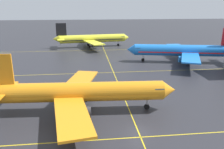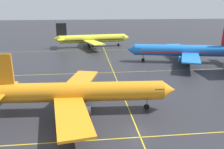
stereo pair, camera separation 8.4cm
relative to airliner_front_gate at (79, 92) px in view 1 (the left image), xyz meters
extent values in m
plane|color=#28282D|center=(10.08, -8.80, -4.09)|extent=(600.00, 600.00, 0.00)
cylinder|color=orange|center=(0.54, -0.03, 0.07)|extent=(32.64, 5.57, 3.86)
cone|color=orange|center=(18.08, -0.96, 0.07)|extent=(2.84, 3.91, 3.78)
cube|color=orange|center=(-14.66, 0.78, 4.84)|extent=(4.89, 0.62, 6.09)
cube|color=orange|center=(-15.01, 3.85, 0.48)|extent=(3.52, 5.44, 0.24)
cube|color=orange|center=(-0.93, -8.59, -0.54)|extent=(7.59, 15.86, 0.41)
cube|color=orange|center=(-0.01, 8.64, -0.54)|extent=(9.05, 16.08, 0.41)
cylinder|color=#333338|center=(0.47, -5.31, -1.86)|extent=(3.56, 2.31, 2.13)
cylinder|color=#333338|center=(1.03, 5.23, -1.86)|extent=(3.56, 2.31, 2.13)
cube|color=#385166|center=(15.75, -0.84, 0.63)|extent=(2.01, 3.64, 0.71)
cube|color=orange|center=(0.54, -0.03, -0.41)|extent=(30.05, 5.47, 0.37)
cylinder|color=#99999E|center=(13.72, -0.73, -2.42)|extent=(0.28, 0.28, 1.68)
cylinder|color=black|center=(13.72, -0.73, -3.53)|extent=(1.14, 0.52, 1.12)
cylinder|color=#99999E|center=(-1.62, -2.56, -2.42)|extent=(0.28, 0.28, 1.68)
cylinder|color=black|center=(-1.62, -2.56, -3.53)|extent=(1.14, 0.52, 1.12)
cylinder|color=#99999E|center=(-1.34, 2.71, -2.42)|extent=(0.28, 0.28, 1.68)
cylinder|color=black|center=(-1.34, 2.71, -3.53)|extent=(1.14, 0.52, 1.12)
cylinder|color=blue|center=(36.85, 37.29, 0.37)|extent=(34.96, 11.01, 4.14)
cone|color=blue|center=(18.40, 41.06, 0.37)|extent=(3.58, 4.54, 4.05)
cube|color=blue|center=(39.76, 46.14, -0.28)|extent=(5.80, 16.38, 0.44)
cube|color=blue|center=(36.07, 28.01, -0.28)|extent=(11.71, 17.23, 0.44)
cylinder|color=blue|center=(37.77, 42.88, -1.70)|extent=(4.08, 2.98, 2.29)
cylinder|color=blue|center=(35.50, 31.79, -1.70)|extent=(4.08, 2.98, 2.29)
cube|color=#385166|center=(20.85, 40.56, 0.97)|extent=(2.68, 4.12, 0.76)
cube|color=red|center=(36.85, 37.29, -0.14)|extent=(32.24, 10.50, 0.39)
cylinder|color=#99999E|center=(22.98, 40.12, -2.29)|extent=(0.30, 0.30, 1.80)
cylinder|color=black|center=(22.98, 40.12, -3.49)|extent=(1.27, 0.72, 1.20)
cylinder|color=#99999E|center=(39.55, 39.63, -2.29)|extent=(0.30, 0.30, 1.80)
cylinder|color=black|center=(39.55, 39.63, -3.49)|extent=(1.27, 0.72, 1.20)
cylinder|color=#99999E|center=(38.42, 34.09, -2.29)|extent=(0.30, 0.30, 1.80)
cylinder|color=black|center=(38.42, 34.09, -3.49)|extent=(1.27, 0.72, 1.20)
cylinder|color=yellow|center=(5.09, 73.36, 0.12)|extent=(33.07, 7.92, 3.90)
cone|color=yellow|center=(22.71, 75.55, 0.12)|extent=(3.12, 4.12, 3.82)
cone|color=yellow|center=(-12.84, 71.13, 0.53)|extent=(3.72, 4.08, 3.71)
cube|color=black|center=(-10.19, 71.46, 4.94)|extent=(4.93, 0.97, 6.16)
cube|color=yellow|center=(-10.32, 68.34, 0.53)|extent=(3.92, 5.70, 0.25)
cube|color=yellow|center=(-11.08, 74.45, 0.53)|extent=(3.92, 5.70, 0.25)
cube|color=yellow|center=(5.15, 64.57, -0.50)|extent=(10.08, 16.29, 0.41)
cube|color=yellow|center=(3.00, 81.89, -0.50)|extent=(6.64, 15.80, 0.41)
cylinder|color=black|center=(5.95, 68.09, -1.83)|extent=(3.73, 2.57, 2.16)
cylinder|color=black|center=(4.64, 78.68, -1.83)|extent=(3.73, 2.57, 2.16)
cube|color=#385166|center=(20.37, 75.25, 0.68)|extent=(2.28, 3.79, 0.72)
cube|color=black|center=(5.09, 73.36, -0.37)|extent=(30.47, 7.63, 0.37)
cylinder|color=#99999E|center=(18.33, 75.00, -2.40)|extent=(0.29, 0.29, 1.69)
cylinder|color=black|center=(18.33, 75.00, -3.53)|extent=(1.18, 0.60, 1.13)
cylinder|color=#99999E|center=(3.38, 70.46, -2.40)|extent=(0.29, 0.29, 1.69)
cylinder|color=black|center=(3.38, 70.46, -3.53)|extent=(1.18, 0.60, 1.13)
cylinder|color=#99999E|center=(2.73, 75.75, -2.40)|extent=(0.29, 0.29, 1.69)
cylinder|color=black|center=(2.73, 75.75, -3.53)|extent=(1.18, 0.60, 1.13)
cube|color=yellow|center=(10.08, -10.80, -4.09)|extent=(126.45, 0.20, 0.01)
cube|color=yellow|center=(10.08, 26.57, -4.09)|extent=(126.45, 0.20, 0.01)
cube|color=yellow|center=(10.08, 63.94, -4.09)|extent=(126.45, 0.20, 0.01)
cube|color=yellow|center=(10.08, 26.57, -4.09)|extent=(0.20, 123.32, 0.01)
camera|label=1|loc=(1.77, -42.64, 16.67)|focal=36.59mm
camera|label=2|loc=(1.86, -42.65, 16.67)|focal=36.59mm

